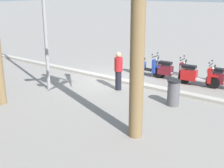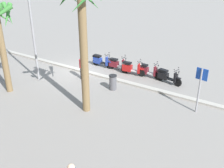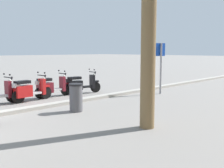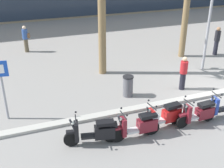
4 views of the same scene
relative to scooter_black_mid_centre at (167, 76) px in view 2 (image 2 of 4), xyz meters
name	(u,v)px [view 2 (image 2 of 4)]	position (x,y,z in m)	size (l,w,h in m)	color
ground_plane	(79,71)	(6.14, 1.57, -0.45)	(200.00, 200.00, 0.00)	gray
curb_strip	(79,70)	(6.14, 1.53, -0.39)	(60.00, 0.36, 0.12)	#ADA89E
scooter_black_mid_centre	(167,76)	(0.00, 0.00, 0.00)	(1.84, 0.67, 1.17)	black
scooter_maroon_mid_front	(147,70)	(1.52, -0.18, 0.01)	(1.81, 0.56, 1.17)	black
scooter_red_mid_rear	(131,68)	(2.66, 0.06, 0.01)	(1.82, 0.56, 1.17)	black
scooter_maroon_far_back	(117,64)	(3.96, -0.17, -0.01)	(1.72, 0.56, 1.17)	black
scooter_blue_lead_nearest	(101,61)	(5.37, -0.09, 0.00)	(1.85, 0.56, 1.17)	black
crossing_sign	(200,85)	(-2.73, 2.64, 1.05)	(0.60, 0.16, 2.40)	#939399
palm_tree_near_sign	(82,18)	(2.15, 5.66, 4.32)	(2.28, 2.34, 6.61)	olive
pedestrian_by_palm_tree	(82,67)	(5.00, 2.54, 0.39)	(0.34, 0.34, 1.60)	black
litter_bin	(113,82)	(2.36, 2.80, 0.03)	(0.48, 0.48, 0.95)	#56565B
street_lamp	(30,9)	(7.40, 4.23, 4.13)	(0.36, 0.36, 7.65)	#939399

